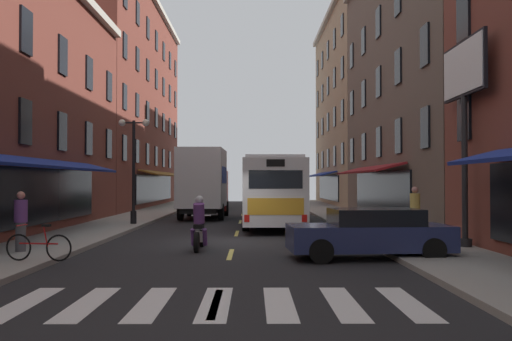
% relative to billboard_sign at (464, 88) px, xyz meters
% --- Properties ---
extents(ground_plane, '(34.80, 80.00, 0.10)m').
position_rel_billboard_sign_xyz_m(ground_plane, '(-7.05, 2.82, -4.98)').
color(ground_plane, black).
extents(lane_centre_dashes, '(0.14, 73.90, 0.01)m').
position_rel_billboard_sign_xyz_m(lane_centre_dashes, '(-7.05, 2.57, -4.93)').
color(lane_centre_dashes, '#DBCC4C').
rests_on(lane_centre_dashes, ground).
extents(crosswalk_near, '(7.10, 2.80, 0.01)m').
position_rel_billboard_sign_xyz_m(crosswalk_near, '(-7.05, -7.18, -4.93)').
color(crosswalk_near, silver).
rests_on(crosswalk_near, ground).
extents(sidewalk_left, '(3.00, 80.00, 0.14)m').
position_rel_billboard_sign_xyz_m(sidewalk_left, '(-12.95, 2.82, -4.86)').
color(sidewalk_left, gray).
rests_on(sidewalk_left, ground).
extents(sidewalk_right, '(3.00, 80.00, 0.14)m').
position_rel_billboard_sign_xyz_m(sidewalk_right, '(-1.15, 2.82, -4.86)').
color(sidewalk_right, gray).
rests_on(sidewalk_right, ground).
extents(billboard_sign, '(0.40, 3.22, 6.24)m').
position_rel_billboard_sign_xyz_m(billboard_sign, '(0.00, 0.00, 0.00)').
color(billboard_sign, black).
rests_on(billboard_sign, sidewalk_right).
extents(transit_bus, '(2.67, 11.93, 3.17)m').
position_rel_billboard_sign_xyz_m(transit_bus, '(-5.52, 10.42, -3.27)').
color(transit_bus, silver).
rests_on(transit_bus, ground).
extents(box_truck, '(2.58, 6.81, 3.89)m').
position_rel_billboard_sign_xyz_m(box_truck, '(-9.18, 15.02, -2.94)').
color(box_truck, '#B21E19').
rests_on(box_truck, ground).
extents(sedan_near, '(1.88, 4.76, 1.31)m').
position_rel_billboard_sign_xyz_m(sedan_near, '(-9.31, 26.54, -4.25)').
color(sedan_near, '#144723').
rests_on(sedan_near, ground).
extents(sedan_mid, '(4.46, 2.14, 1.36)m').
position_rel_billboard_sign_xyz_m(sedan_mid, '(-3.21, -1.63, -4.23)').
color(sedan_mid, navy).
rests_on(sedan_mid, ground).
extents(motorcycle_rider, '(0.62, 2.07, 1.66)m').
position_rel_billboard_sign_xyz_m(motorcycle_rider, '(-8.05, 0.38, -4.22)').
color(motorcycle_rider, black).
rests_on(motorcycle_rider, ground).
extents(bicycle_near, '(1.70, 0.48, 0.91)m').
position_rel_billboard_sign_xyz_m(bicycle_near, '(-11.68, -3.01, -4.43)').
color(bicycle_near, black).
rests_on(bicycle_near, sidewalk_left).
extents(pedestrian_near, '(0.42, 0.53, 1.68)m').
position_rel_billboard_sign_xyz_m(pedestrian_near, '(-12.92, -1.09, -3.90)').
color(pedestrian_near, '#4C4C51').
rests_on(pedestrian_near, sidewalk_left).
extents(pedestrian_mid, '(0.36, 0.36, 1.78)m').
position_rel_billboard_sign_xyz_m(pedestrian_mid, '(-0.51, 3.46, -3.87)').
color(pedestrian_mid, '#33663F').
rests_on(pedestrian_mid, sidewalk_right).
extents(street_lamp_twin, '(1.42, 0.32, 4.86)m').
position_rel_billboard_sign_xyz_m(street_lamp_twin, '(-11.95, 9.21, -2.09)').
color(street_lamp_twin, black).
rests_on(street_lamp_twin, sidewalk_left).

